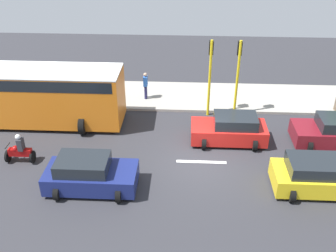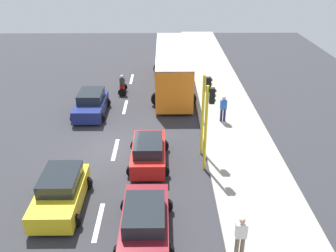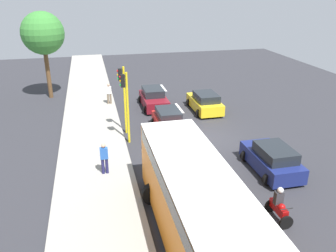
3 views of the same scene
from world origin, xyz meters
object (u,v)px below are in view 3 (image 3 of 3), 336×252
at_px(car_yellow_cab, 205,102).
at_px(street_tree_center, 43,34).
at_px(pedestrian_by_tree, 109,93).
at_px(traffic_light_corner, 126,98).
at_px(city_bus, 202,212).
at_px(car_red, 169,122).
at_px(car_maroon, 154,99).
at_px(car_dark_blue, 272,159).
at_px(pedestrian_near_signal, 104,157).
at_px(motorcycle, 279,207).
at_px(traffic_light_midblock, 123,91).

distance_m(car_yellow_cab, street_tree_center, 14.48).
xyz_separation_m(pedestrian_by_tree, traffic_light_corner, (-0.59, 7.53, 1.87)).
bearing_deg(city_bus, car_red, -97.53).
bearing_deg(city_bus, pedestrian_by_tree, -83.55).
relative_size(car_maroon, car_yellow_cab, 1.01).
relative_size(car_maroon, street_tree_center, 0.54).
height_order(car_maroon, city_bus, city_bus).
bearing_deg(car_dark_blue, car_maroon, -70.48).
bearing_deg(car_red, pedestrian_near_signal, 46.63).
xyz_separation_m(pedestrian_by_tree, street_tree_center, (4.88, -3.33, 4.43)).
bearing_deg(traffic_light_corner, street_tree_center, -63.29).
bearing_deg(pedestrian_by_tree, traffic_light_corner, 94.45).
xyz_separation_m(car_dark_blue, traffic_light_corner, (6.99, -5.33, 2.22)).
xyz_separation_m(car_maroon, city_bus, (1.45, 16.55, 1.14)).
distance_m(car_dark_blue, motorcycle, 4.13).
height_order(car_yellow_cab, pedestrian_by_tree, pedestrian_by_tree).
bearing_deg(pedestrian_near_signal, pedestrian_by_tree, -95.22).
bearing_deg(pedestrian_near_signal, car_maroon, -114.04).
height_order(city_bus, traffic_light_corner, traffic_light_corner).
height_order(city_bus, motorcycle, city_bus).
relative_size(pedestrian_near_signal, traffic_light_corner, 0.38).
distance_m(motorcycle, pedestrian_near_signal, 8.69).
bearing_deg(motorcycle, car_maroon, -81.17).
relative_size(car_yellow_cab, traffic_light_midblock, 0.88).
height_order(car_red, motorcycle, motorcycle).
xyz_separation_m(motorcycle, street_tree_center, (10.73, -19.95, 4.85)).
xyz_separation_m(city_bus, motorcycle, (-3.83, -1.18, -1.20)).
distance_m(city_bus, traffic_light_midblock, 11.93).
bearing_deg(motorcycle, car_dark_blue, -114.71).
bearing_deg(motorcycle, car_yellow_cab, -95.65).
xyz_separation_m(car_dark_blue, motorcycle, (1.73, 3.75, -0.07)).
height_order(pedestrian_by_tree, traffic_light_corner, traffic_light_corner).
xyz_separation_m(car_yellow_cab, street_tree_center, (12.06, -6.43, 4.78)).
bearing_deg(street_tree_center, car_red, 130.40).
bearing_deg(car_yellow_cab, car_dark_blue, 92.28).
xyz_separation_m(car_maroon, street_tree_center, (8.34, -4.59, 4.78)).
xyz_separation_m(car_yellow_cab, traffic_light_midblock, (6.60, 2.90, 2.22)).
bearing_deg(city_bus, pedestrian_near_signal, -64.80).
bearing_deg(traffic_light_midblock, traffic_light_corner, 90.00).
bearing_deg(car_red, pedestrian_by_tree, -61.74).
bearing_deg(traffic_light_midblock, car_maroon, -121.18).
bearing_deg(motorcycle, traffic_light_corner, -59.94).
distance_m(car_maroon, traffic_light_corner, 7.25).
relative_size(car_dark_blue, car_red, 1.02).
bearing_deg(car_yellow_cab, car_red, 42.91).
relative_size(car_red, city_bus, 0.35).
relative_size(traffic_light_corner, traffic_light_midblock, 1.00).
bearing_deg(car_dark_blue, pedestrian_near_signal, -10.13).
xyz_separation_m(car_maroon, traffic_light_midblock, (2.87, 4.75, 2.22)).
xyz_separation_m(motorcycle, traffic_light_midblock, (5.26, -10.62, 2.29)).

